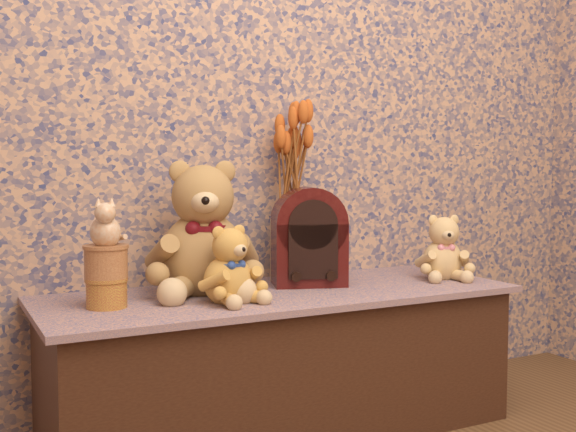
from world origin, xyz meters
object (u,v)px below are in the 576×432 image
teddy_large (203,222)px  cat_figurine (105,221)px  cathedral_radio (308,236)px  ceramic_vase (289,250)px  teddy_medium (228,261)px  biscuit_tin_lower (107,293)px  teddy_small (443,244)px

teddy_large → cat_figurine: teddy_large is taller
cathedral_radio → ceramic_vase: cathedral_radio is taller
teddy_medium → biscuit_tin_lower: size_ratio=2.14×
teddy_medium → teddy_small: 0.83m
cathedral_radio → biscuit_tin_lower: cathedral_radio is taller
ceramic_vase → cat_figurine: cat_figurine is taller
biscuit_tin_lower → cat_figurine: (0.00, 0.00, 0.20)m
cat_figurine → teddy_large: bearing=29.1°
teddy_medium → cathedral_radio: bearing=8.4°
biscuit_tin_lower → ceramic_vase: bearing=14.3°
teddy_large → teddy_medium: bearing=-69.7°
teddy_medium → biscuit_tin_lower: bearing=151.2°
teddy_small → biscuit_tin_lower: size_ratio=2.16×
teddy_large → cathedral_radio: (0.36, -0.02, -0.06)m
biscuit_tin_lower → teddy_small: bearing=-1.5°
teddy_large → ceramic_vase: 0.36m
teddy_small → ceramic_vase: teddy_small is taller
teddy_large → cathedral_radio: size_ratio=1.36×
teddy_medium → cathedral_radio: 0.39m
teddy_large → biscuit_tin_lower: (-0.32, -0.10, -0.18)m
teddy_small → cat_figurine: bearing=-158.4°
biscuit_tin_lower → cat_figurine: cat_figurine is taller
ceramic_vase → teddy_large: bearing=-168.0°
teddy_small → biscuit_tin_lower: (-1.16, 0.03, -0.08)m
ceramic_vase → biscuit_tin_lower: (-0.66, -0.17, -0.07)m
teddy_large → cathedral_radio: teddy_large is taller
teddy_large → teddy_small: 0.86m
cathedral_radio → cat_figurine: 0.69m
cat_figurine → ceramic_vase: bearing=26.7°
cathedral_radio → ceramic_vase: 0.11m
teddy_large → cat_figurine: 0.33m
biscuit_tin_lower → teddy_large: bearing=16.7°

